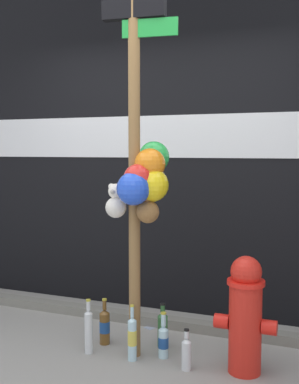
# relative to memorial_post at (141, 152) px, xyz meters

# --- Properties ---
(building_wall) EXTENTS (10.00, 0.21, 3.11)m
(building_wall) POSITION_rel_memorial_post_xyz_m (-0.20, 1.11, 0.09)
(building_wall) COLOR black
(building_wall) RESTS_ON ground_plane
(curb_strip) EXTENTS (8.00, 0.12, 0.08)m
(curb_strip) POSITION_rel_memorial_post_xyz_m (-0.20, 0.61, -1.42)
(curb_strip) COLOR slate
(curb_strip) RESTS_ON ground_plane
(memorial_post) EXTENTS (0.53, 0.57, 2.73)m
(memorial_post) POSITION_rel_memorial_post_xyz_m (0.00, 0.00, 0.00)
(memorial_post) COLOR olive
(memorial_post) RESTS_ON ground_plane
(fire_hydrant) EXTENTS (0.41, 0.25, 0.79)m
(fire_hydrant) POSITION_rel_memorial_post_xyz_m (0.73, 0.03, -1.07)
(fire_hydrant) COLOR red
(fire_hydrant) RESTS_ON ground_plane
(bottle_0) EXTENTS (0.06, 0.06, 0.40)m
(bottle_0) POSITION_rel_memorial_post_xyz_m (-0.04, -0.07, -1.30)
(bottle_0) COLOR #B2DBEA
(bottle_0) RESTS_ON ground_plane
(bottle_1) EXTENTS (0.06, 0.06, 0.40)m
(bottle_1) POSITION_rel_memorial_post_xyz_m (-0.38, -0.08, -1.29)
(bottle_1) COLOR silver
(bottle_1) RESTS_ON ground_plane
(bottle_2) EXTENTS (0.08, 0.08, 0.33)m
(bottle_2) POSITION_rel_memorial_post_xyz_m (0.09, 0.22, -1.32)
(bottle_2) COLOR #337038
(bottle_2) RESTS_ON ground_plane
(bottle_3) EXTENTS (0.07, 0.07, 0.33)m
(bottle_3) POSITION_rel_memorial_post_xyz_m (0.15, 0.05, -1.34)
(bottle_3) COLOR #B2DBEA
(bottle_3) RESTS_ON ground_plane
(bottle_4) EXTENTS (0.07, 0.07, 0.28)m
(bottle_4) POSITION_rel_memorial_post_xyz_m (0.36, -0.08, -1.34)
(bottle_4) COLOR silver
(bottle_4) RESTS_ON ground_plane
(bottle_5) EXTENTS (0.08, 0.08, 0.35)m
(bottle_5) POSITION_rel_memorial_post_xyz_m (-0.35, 0.11, -1.32)
(bottle_5) COLOR brown
(bottle_5) RESTS_ON ground_plane
(litter_1) EXTENTS (0.11, 0.11, 0.01)m
(litter_1) POSITION_rel_memorial_post_xyz_m (-0.14, 0.54, -1.46)
(litter_1) COLOR #8C99B2
(litter_1) RESTS_ON ground_plane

